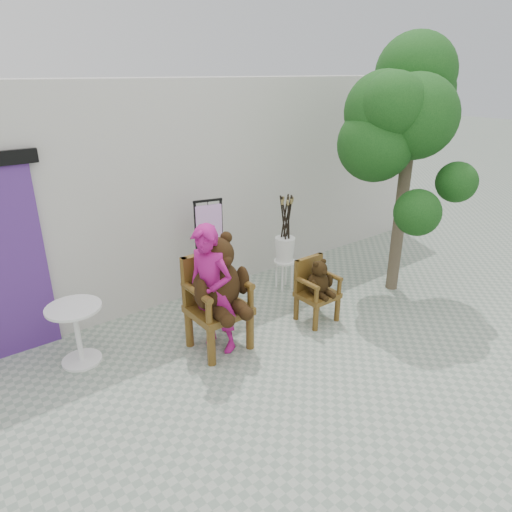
# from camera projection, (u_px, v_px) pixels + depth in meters

# --- Properties ---
(ground_plane) EXTENTS (60.00, 60.00, 0.00)m
(ground_plane) POSITION_uv_depth(u_px,v_px,m) (348.00, 364.00, 5.15)
(ground_plane) COLOR #959D8D
(ground_plane) RESTS_ON ground
(back_wall) EXTENTS (9.00, 1.00, 3.00)m
(back_wall) POSITION_uv_depth(u_px,v_px,m) (199.00, 184.00, 6.85)
(back_wall) COLOR beige
(back_wall) RESTS_ON ground
(chair_big) EXTENTS (0.69, 0.75, 1.43)m
(chair_big) POSITION_uv_depth(u_px,v_px,m) (217.00, 286.00, 5.20)
(chair_big) COLOR #4D3410
(chair_big) RESTS_ON ground
(chair_small) EXTENTS (0.48, 0.47, 0.86)m
(chair_small) POSITION_uv_depth(u_px,v_px,m) (317.00, 284.00, 5.91)
(chair_small) COLOR #4D3410
(chair_small) RESTS_ON ground
(person) EXTENTS (0.56, 0.68, 1.59)m
(person) POSITION_uv_depth(u_px,v_px,m) (213.00, 291.00, 5.09)
(person) COLOR #9E136B
(person) RESTS_ON ground
(cafe_table) EXTENTS (0.60, 0.60, 0.70)m
(cafe_table) POSITION_uv_depth(u_px,v_px,m) (77.00, 328.00, 5.05)
(cafe_table) COLOR white
(cafe_table) RESTS_ON ground
(display_stand) EXTENTS (0.52, 0.45, 1.51)m
(display_stand) POSITION_uv_depth(u_px,v_px,m) (210.00, 265.00, 6.32)
(display_stand) COLOR black
(display_stand) RESTS_ON ground
(stool_bucket) EXTENTS (0.32, 0.32, 1.45)m
(stool_bucket) POSITION_uv_depth(u_px,v_px,m) (285.00, 249.00, 6.73)
(stool_bucket) COLOR white
(stool_bucket) RESTS_ON ground
(tree) EXTENTS (2.00, 1.83, 3.60)m
(tree) POSITION_uv_depth(u_px,v_px,m) (400.00, 116.00, 6.07)
(tree) COLOR #433728
(tree) RESTS_ON ground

